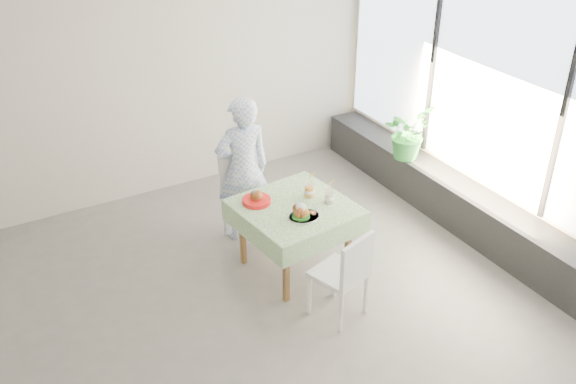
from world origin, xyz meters
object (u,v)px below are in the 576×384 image
chair_near (339,290)px  main_dish (302,213)px  potted_plant (407,132)px  cafe_table (295,230)px  juice_cup_orange (309,190)px  chair_far (248,214)px  diner (243,169)px

chair_near → main_dish: same height
potted_plant → cafe_table: bearing=-160.4°
cafe_table → main_dish: 0.41m
potted_plant → juice_cup_orange: bearing=-160.7°
cafe_table → main_dish: size_ratio=3.68×
chair_far → juice_cup_orange: 0.91m
chair_far → main_dish: 1.10m
cafe_table → chair_far: (-0.16, 0.74, -0.16)m
chair_far → diner: diner is taller
main_dish → cafe_table: bearing=77.0°
diner → main_dish: bearing=101.5°
chair_far → chair_near: bearing=-84.5°
diner → chair_far: bearing=103.6°
chair_far → main_dish: bearing=-83.9°
juice_cup_orange → potted_plant: (1.72, 0.60, 0.01)m
diner → potted_plant: bearing=-178.0°
cafe_table → juice_cup_orange: bearing=22.0°
chair_far → diner: size_ratio=0.60×
juice_cup_orange → potted_plant: bearing=19.3°
chair_far → diner: 0.52m
chair_near → diner: (-0.16, 1.64, 0.54)m
cafe_table → potted_plant: bearing=19.6°
juice_cup_orange → chair_near: bearing=-103.5°
chair_near → chair_far: bearing=95.5°
chair_far → main_dish: chair_far is taller
cafe_table → potted_plant: size_ratio=1.79×
chair_near → main_dish: size_ratio=2.89×
cafe_table → chair_near: size_ratio=1.27×
main_dish → juice_cup_orange: size_ratio=1.05×
chair_near → potted_plant: size_ratio=1.41×
chair_far → juice_cup_orange: size_ratio=3.28×
chair_far → potted_plant: potted_plant is taller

